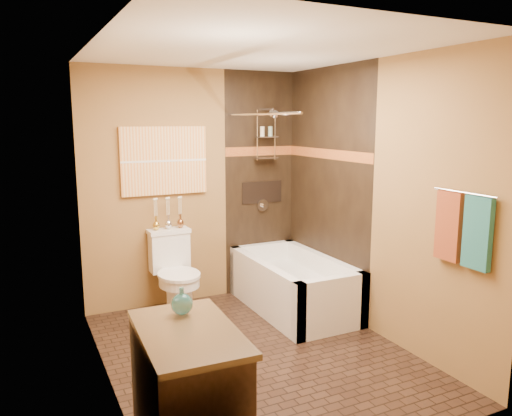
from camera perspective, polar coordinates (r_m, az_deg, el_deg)
floor at (r=4.43m, az=-0.00°, el=-16.30°), size 3.00×3.00×0.00m
wall_left at (r=3.68m, az=-17.05°, el=-1.61°), size 0.02×3.00×2.50m
wall_right at (r=4.68m, az=13.32°, el=0.97°), size 0.02×3.00×2.50m
wall_back at (r=5.41m, az=-7.00°, el=2.35°), size 2.40×0.02×2.50m
wall_front at (r=2.80m, az=13.65°, el=-5.05°), size 2.40×0.02×2.50m
ceiling at (r=4.01m, az=-0.00°, el=17.71°), size 3.00×3.00×0.00m
alcove_tile_back at (r=5.69m, az=0.44°, el=2.81°), size 0.85×0.01×2.50m
alcove_tile_right at (r=5.27m, az=8.06°, el=2.13°), size 0.01×1.50×2.50m
mosaic_band_back at (r=5.65m, az=0.49°, el=6.52°), size 0.85×0.01×0.10m
mosaic_band_right at (r=5.22m, az=8.07°, el=6.14°), size 0.01×1.50×0.10m
alcove_niche at (r=5.71m, az=0.69°, el=1.82°), size 0.50×0.01×0.25m
shower_fixtures at (r=5.57m, az=1.18°, el=6.94°), size 0.24×0.33×1.16m
curtain_rod at (r=4.82m, az=0.37°, el=10.68°), size 0.03×1.55×0.03m
towel_bar at (r=3.87m, az=22.72°, el=1.61°), size 0.02×0.55×0.02m
towel_teal at (r=3.84m, az=24.00°, el=-2.64°), size 0.05×0.22×0.52m
towel_rust at (r=4.01m, az=21.17°, el=-1.95°), size 0.05×0.22×0.52m
sunset_painting at (r=5.25m, az=-10.45°, el=5.33°), size 0.90×0.04×0.70m
vanity_mirror at (r=2.68m, az=-13.69°, el=-0.23°), size 0.01×1.00×0.90m
bathtub at (r=5.31m, az=4.27°, el=-9.19°), size 0.80×1.50×0.55m
toilet at (r=5.20m, az=-9.23°, el=-7.29°), size 0.43×0.63×0.84m
vanity at (r=3.13m, az=-7.78°, el=-20.21°), size 0.58×0.91×0.78m
teal_bottle at (r=3.14m, az=-8.47°, el=-10.50°), size 0.16×0.16×0.21m
bud_vases at (r=5.24m, az=-10.02°, el=-0.50°), size 0.33×0.07×0.32m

